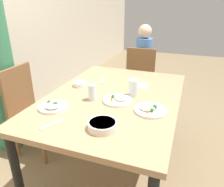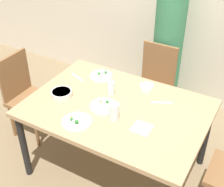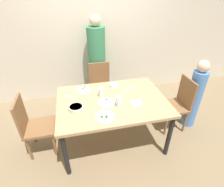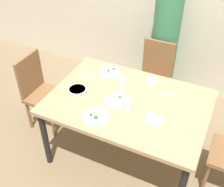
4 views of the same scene
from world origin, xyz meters
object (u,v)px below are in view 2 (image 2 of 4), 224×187
(bowl_curry, at_px, (62,93))
(glass_water_tall, at_px, (111,88))
(chair_adult_spot, at_px, (154,83))
(plate_rice_adult, at_px, (77,121))
(person_adult, at_px, (168,47))

(bowl_curry, height_order, glass_water_tall, glass_water_tall)
(bowl_curry, relative_size, glass_water_tall, 1.43)
(chair_adult_spot, xyz_separation_m, glass_water_tall, (-0.11, -0.73, 0.32))
(plate_rice_adult, bearing_deg, chair_adult_spot, 82.89)
(chair_adult_spot, bearing_deg, person_adult, 90.00)
(person_adult, distance_m, bowl_curry, 1.38)
(chair_adult_spot, relative_size, bowl_curry, 4.87)
(chair_adult_spot, height_order, person_adult, person_adult)
(plate_rice_adult, height_order, glass_water_tall, glass_water_tall)
(chair_adult_spot, height_order, bowl_curry, chair_adult_spot)
(chair_adult_spot, relative_size, person_adult, 0.54)
(plate_rice_adult, bearing_deg, glass_water_tall, 85.45)
(chair_adult_spot, xyz_separation_m, plate_rice_adult, (-0.15, -1.20, 0.27))
(chair_adult_spot, relative_size, glass_water_tall, 6.94)
(glass_water_tall, bearing_deg, person_adult, 83.98)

